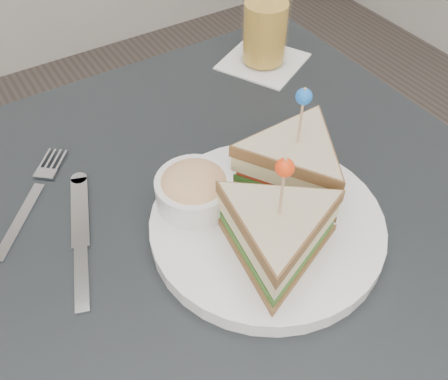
% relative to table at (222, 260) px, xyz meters
% --- Properties ---
extents(table, '(0.80, 0.80, 0.75)m').
position_rel_table_xyz_m(table, '(0.00, 0.00, 0.00)').
color(table, black).
rests_on(table, ground).
extents(plate_meal, '(0.34, 0.32, 0.17)m').
position_rel_table_xyz_m(plate_meal, '(0.05, -0.03, 0.12)').
color(plate_meal, white).
rests_on(plate_meal, table).
extents(cutlery_fork, '(0.14, 0.16, 0.01)m').
position_rel_table_xyz_m(cutlery_fork, '(-0.19, 0.18, 0.08)').
color(cutlery_fork, silver).
rests_on(cutlery_fork, table).
extents(cutlery_knife, '(0.09, 0.21, 0.01)m').
position_rel_table_xyz_m(cutlery_knife, '(-0.16, 0.07, 0.08)').
color(cutlery_knife, silver).
rests_on(cutlery_knife, table).
extents(drink_set, '(0.18, 0.18, 0.17)m').
position_rel_table_xyz_m(drink_set, '(0.26, 0.28, 0.15)').
color(drink_set, white).
rests_on(drink_set, table).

